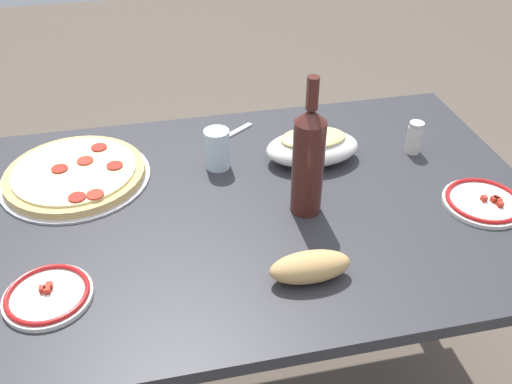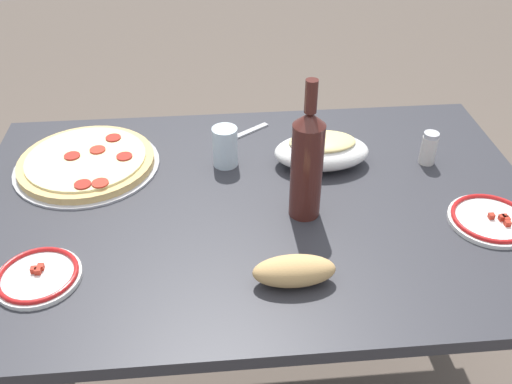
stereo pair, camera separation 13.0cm
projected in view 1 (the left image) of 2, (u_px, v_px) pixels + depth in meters
dining_table at (256, 241)px, 1.39m from camera, size 1.33×0.87×0.74m
pepperoni_pizza at (75, 174)px, 1.39m from camera, size 0.36×0.36×0.03m
baked_pasta_dish at (312, 146)px, 1.45m from camera, size 0.24×0.15×0.08m
wine_bottle at (308, 160)px, 1.22m from camera, size 0.07×0.07×0.33m
water_glass at (217, 149)px, 1.42m from camera, size 0.06×0.06×0.10m
side_plate_near at (484, 202)px, 1.31m from camera, size 0.18×0.18×0.02m
side_plate_far at (48, 295)px, 1.07m from camera, size 0.17×0.17×0.02m
bread_loaf at (310, 267)px, 1.10m from camera, size 0.16×0.07×0.06m
spice_shaker at (414, 137)px, 1.48m from camera, size 0.04×0.04×0.09m
fork_right at (230, 135)px, 1.57m from camera, size 0.15×0.11×0.00m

